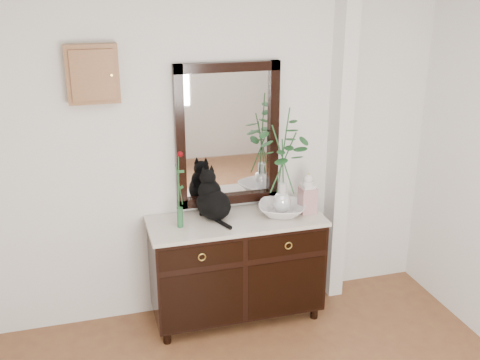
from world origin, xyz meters
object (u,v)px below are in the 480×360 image
object	(u,v)px
sideboard	(236,264)
lotus_bowl	(282,209)
cat	(213,195)
ginger_jar	(308,193)

from	to	relation	value
sideboard	lotus_bowl	xyz separation A→B (m)	(0.36, -0.01, 0.42)
cat	ginger_jar	world-z (taller)	cat
cat	ginger_jar	distance (m)	0.73
sideboard	lotus_bowl	bearing A→B (deg)	-1.25
cat	ginger_jar	xyz separation A→B (m)	(0.72, -0.08, -0.03)
sideboard	lotus_bowl	distance (m)	0.55
cat	ginger_jar	bearing A→B (deg)	-27.58
sideboard	cat	world-z (taller)	cat
cat	lotus_bowl	distance (m)	0.54
ginger_jar	sideboard	bearing A→B (deg)	178.32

